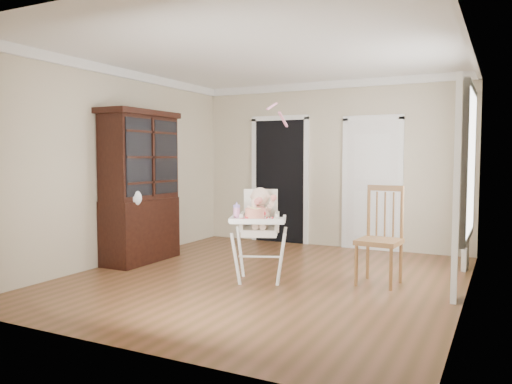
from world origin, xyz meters
The scene contains 16 objects.
floor centered at (0.00, 0.00, 0.00)m, with size 5.00×5.00×0.00m, color brown.
ceiling centered at (0.00, 0.00, 2.70)m, with size 5.00×5.00×0.00m, color white.
wall_back centered at (0.00, 2.50, 1.35)m, with size 4.50×4.50×0.00m, color beige.
wall_left centered at (-2.25, 0.00, 1.35)m, with size 5.00×5.00×0.00m, color beige.
wall_right centered at (2.25, 0.00, 1.35)m, with size 5.00×5.00×0.00m, color beige.
crown_molding centered at (0.00, 0.00, 2.64)m, with size 4.50×5.00×0.12m, color white, non-canonical shape.
doorway centered at (-0.90, 2.48, 1.11)m, with size 1.06×0.05×2.22m.
closet_door centered at (0.70, 2.48, 1.02)m, with size 0.96×0.09×2.13m.
window_right centered at (2.18, 0.80, 1.29)m, with size 0.13×1.84×2.30m.
high_chair centered at (0.01, -0.14, 0.68)m, with size 0.87×0.96×1.11m.
baby centered at (0.00, -0.11, 0.85)m, with size 0.37×0.28×0.51m.
cake centered at (0.09, -0.42, 0.83)m, with size 0.28×0.28×0.13m.
sippy_cup centered at (-0.17, -0.38, 0.85)m, with size 0.08×0.08×0.19m.
china_cabinet centered at (-1.99, 0.12, 1.06)m, with size 0.56×1.25×2.12m.
dining_chair centered at (1.31, 0.37, 0.53)m, with size 0.50×0.50×1.14m.
streamer centered at (-0.24, 0.74, 2.15)m, with size 0.03×0.50×0.02m, color pink, non-canonical shape.
Camera 1 is at (2.60, -5.38, 1.47)m, focal length 35.00 mm.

